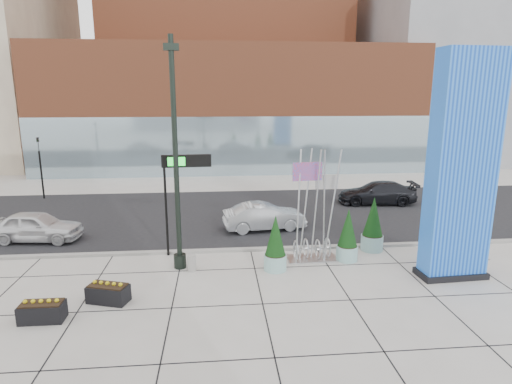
{
  "coord_description": "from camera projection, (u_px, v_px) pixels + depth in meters",
  "views": [
    {
      "loc": [
        -0.43,
        -13.98,
        6.84
      ],
      "look_at": [
        1.05,
        2.0,
        3.15
      ],
      "focal_mm": 30.0,
      "sensor_mm": 36.0,
      "label": 1
    }
  ],
  "objects": [
    {
      "name": "tower_glass_front",
      "position": [
        233.0,
        146.0,
        36.21
      ],
      "size": [
        34.0,
        0.6,
        5.0
      ],
      "primitive_type": "cube",
      "color": "#8CA5B2",
      "rests_on": "ground"
    },
    {
      "name": "car_dark_east",
      "position": [
        377.0,
        193.0,
        27.12
      ],
      "size": [
        5.02,
        2.46,
        1.4
      ],
      "primitive_type": "imported",
      "rotation": [
        0.0,
        0.0,
        -1.67
      ],
      "color": "black",
      "rests_on": "ground"
    },
    {
      "name": "box_planter_north",
      "position": [
        108.0,
        292.0,
        14.34
      ],
      "size": [
        1.48,
        1.04,
        0.74
      ],
      "rotation": [
        0.0,
        0.0,
        -0.31
      ],
      "color": "black",
      "rests_on": "ground"
    },
    {
      "name": "ground",
      "position": [
        232.0,
        292.0,
        15.14
      ],
      "size": [
        160.0,
        160.0,
        0.0
      ],
      "primitive_type": "plane",
      "color": "#9E9991",
      "rests_on": "ground"
    },
    {
      "name": "concrete_bollard",
      "position": [
        192.0,
        263.0,
        16.87
      ],
      "size": [
        0.34,
        0.34,
        0.66
      ],
      "primitive_type": "cylinder",
      "color": "gray",
      "rests_on": "ground"
    },
    {
      "name": "lamp_post",
      "position": [
        177.0,
        179.0,
        16.44
      ],
      "size": [
        0.59,
        0.49,
        8.94
      ],
      "rotation": [
        0.0,
        0.0,
        0.15
      ],
      "color": "black",
      "rests_on": "ground"
    },
    {
      "name": "building_grey_parking",
      "position": [
        458.0,
        74.0,
        46.51
      ],
      "size": [
        20.0,
        18.0,
        18.0
      ],
      "primitive_type": "cube",
      "color": "slate",
      "rests_on": "ground"
    },
    {
      "name": "street_asphalt",
      "position": [
        225.0,
        214.0,
        24.84
      ],
      "size": [
        80.0,
        12.0,
        0.02
      ],
      "primitive_type": "cube",
      "color": "black",
      "rests_on": "ground"
    },
    {
      "name": "tower_podium",
      "position": [
        231.0,
        109.0,
        40.19
      ],
      "size": [
        34.0,
        10.0,
        11.0
      ],
      "primitive_type": "cube",
      "color": "brown",
      "rests_on": "ground"
    },
    {
      "name": "car_silver_mid",
      "position": [
        264.0,
        217.0,
        21.91
      ],
      "size": [
        4.33,
        1.99,
        1.37
      ],
      "primitive_type": "imported",
      "rotation": [
        0.0,
        0.0,
        1.7
      ],
      "color": "#A5A8AD",
      "rests_on": "ground"
    },
    {
      "name": "traffic_signal",
      "position": [
        40.0,
        165.0,
        28.1
      ],
      "size": [
        0.15,
        0.18,
        4.1
      ],
      "color": "black",
      "rests_on": "ground"
    },
    {
      "name": "round_planter_west",
      "position": [
        275.0,
        244.0,
        16.8
      ],
      "size": [
        0.9,
        0.9,
        2.26
      ],
      "color": "#87B6B3",
      "rests_on": "ground"
    },
    {
      "name": "box_planter_south",
      "position": [
        42.0,
        311.0,
        13.15
      ],
      "size": [
        1.31,
        0.66,
        0.72
      ],
      "rotation": [
        0.0,
        0.0,
        -0.0
      ],
      "color": "black",
      "rests_on": "ground"
    },
    {
      "name": "blue_pylon",
      "position": [
        461.0,
        172.0,
        15.53
      ],
      "size": [
        2.59,
        1.27,
        8.41
      ],
      "rotation": [
        0.0,
        0.0,
        0.06
      ],
      "color": "#0C3ABA",
      "rests_on": "ground"
    },
    {
      "name": "round_planter_east",
      "position": [
        373.0,
        225.0,
        18.95
      ],
      "size": [
        0.98,
        0.98,
        2.45
      ],
      "color": "#87B6B3",
      "rests_on": "ground"
    },
    {
      "name": "round_planter_mid",
      "position": [
        348.0,
        236.0,
        17.81
      ],
      "size": [
        0.89,
        0.89,
        2.24
      ],
      "color": "#87B6B3",
      "rests_on": "ground"
    },
    {
      "name": "car_white_west",
      "position": [
        36.0,
        227.0,
        20.23
      ],
      "size": [
        4.32,
        2.11,
        1.42
      ],
      "primitive_type": "imported",
      "rotation": [
        0.0,
        0.0,
        1.46
      ],
      "color": "silver",
      "rests_on": "ground"
    },
    {
      "name": "public_art_sculpture",
      "position": [
        313.0,
        231.0,
        17.89
      ],
      "size": [
        2.1,
        1.09,
        4.72
      ],
      "rotation": [
        0.0,
        0.0,
        0.02
      ],
      "color": "#B9BBBE",
      "rests_on": "ground"
    },
    {
      "name": "overhead_street_sign",
      "position": [
        182.0,
        170.0,
        17.81
      ],
      "size": [
        2.07,
        0.3,
        4.37
      ],
      "rotation": [
        0.0,
        0.0,
        0.06
      ],
      "color": "black",
      "rests_on": "ground"
    },
    {
      "name": "curb_edge",
      "position": [
        228.0,
        250.0,
        19.0
      ],
      "size": [
        80.0,
        0.3,
        0.12
      ],
      "primitive_type": "cube",
      "color": "gray",
      "rests_on": "ground"
    }
  ]
}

